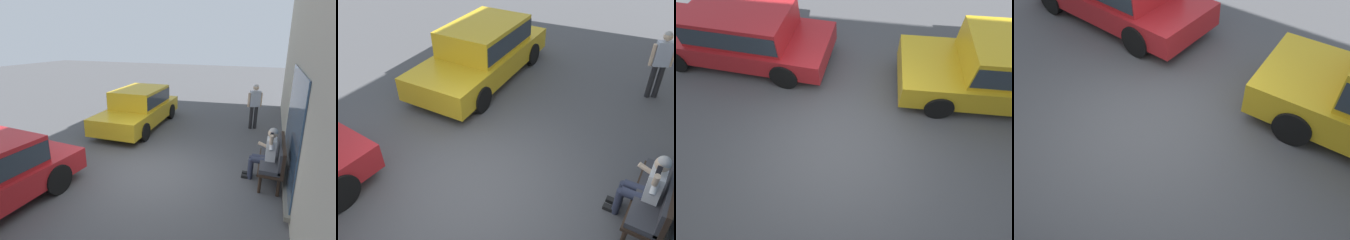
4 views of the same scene
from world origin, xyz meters
TOP-DOWN VIEW (x-y plane):
  - ground_plane at (0.00, 0.00)m, footprint 60.00×60.00m
  - parked_car_near at (-3.52, -2.15)m, footprint 4.64×2.06m
  - parked_car_mid at (2.83, -2.53)m, footprint 4.74×2.09m

SIDE VIEW (x-z plane):
  - ground_plane at x=0.00m, z-range 0.00..0.00m
  - parked_car_mid at x=2.83m, z-range 0.07..1.47m
  - parked_car_near at x=-3.52m, z-range 0.06..1.56m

